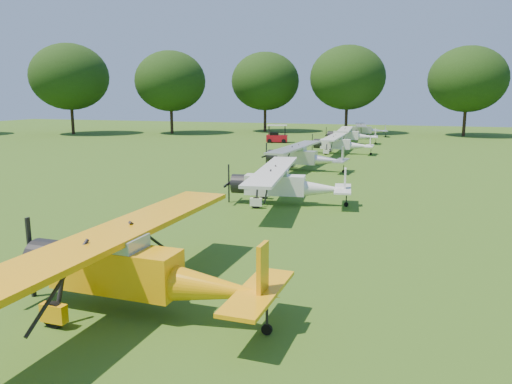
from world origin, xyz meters
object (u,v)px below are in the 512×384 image
at_px(aircraft_2, 133,264).
at_px(aircraft_4, 303,155).
at_px(aircraft_7, 365,129).
at_px(aircraft_5, 340,143).
at_px(aircraft_3, 284,182).
at_px(golf_cart, 276,137).
at_px(aircraft_6, 350,134).

relative_size(aircraft_2, aircraft_4, 1.15).
bearing_deg(aircraft_2, aircraft_4, 94.55).
bearing_deg(aircraft_7, aircraft_5, -98.37).
xyz_separation_m(aircraft_4, aircraft_5, (1.09, 11.86, -0.07)).
distance_m(aircraft_3, aircraft_7, 45.42).
height_order(aircraft_4, aircraft_7, aircraft_4).
relative_size(aircraft_2, aircraft_3, 1.12).
distance_m(aircraft_4, aircraft_5, 11.91).
bearing_deg(aircraft_2, aircraft_5, 91.98).
xyz_separation_m(aircraft_4, golf_cart, (-7.95, 21.38, -0.47)).
relative_size(aircraft_3, aircraft_4, 1.02).
bearing_deg(aircraft_4, aircraft_5, 88.29).
height_order(aircraft_5, aircraft_7, aircraft_5).
relative_size(aircraft_4, golf_cart, 3.75).
height_order(aircraft_5, aircraft_6, aircraft_6).
xyz_separation_m(aircraft_6, golf_cart, (-8.59, -1.34, -0.41)).
bearing_deg(aircraft_5, golf_cart, 132.99).
height_order(aircraft_4, aircraft_6, aircraft_4).
relative_size(aircraft_3, aircraft_7, 1.12).
bearing_deg(aircraft_7, aircraft_3, -97.36).
bearing_deg(aircraft_5, aircraft_4, -95.80).
distance_m(aircraft_5, aircraft_6, 10.87).
bearing_deg(aircraft_3, golf_cart, 98.93).
height_order(aircraft_3, golf_cart, golf_cart).
height_order(aircraft_3, aircraft_4, aircraft_3).
distance_m(aircraft_6, aircraft_7, 10.75).
xyz_separation_m(aircraft_5, golf_cart, (-9.04, 9.52, -0.40)).
distance_m(aircraft_2, aircraft_3, 14.06).
height_order(aircraft_5, golf_cart, golf_cart).
bearing_deg(aircraft_5, aircraft_6, 91.85).
bearing_deg(golf_cart, aircraft_5, -58.23).
distance_m(aircraft_3, aircraft_4, 12.09).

